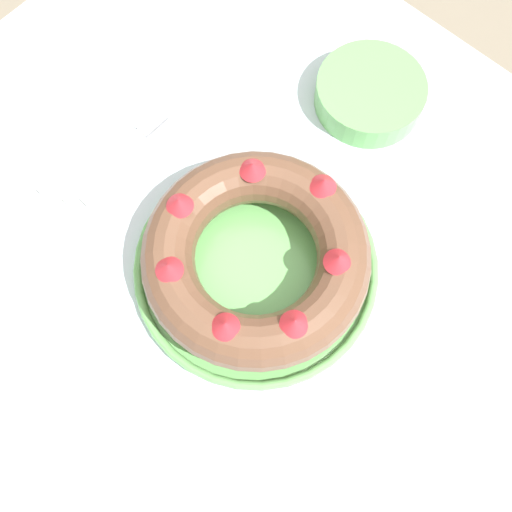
# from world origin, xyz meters

# --- Properties ---
(ground_plane) EXTENTS (8.00, 8.00, 0.00)m
(ground_plane) POSITION_xyz_m (0.00, 0.00, 0.00)
(ground_plane) COLOR gray
(dining_table) EXTENTS (1.13, 0.99, 0.75)m
(dining_table) POSITION_xyz_m (0.00, 0.00, 0.65)
(dining_table) COLOR silver
(dining_table) RESTS_ON ground_plane
(serving_dish) EXTENTS (0.33, 0.33, 0.02)m
(serving_dish) POSITION_xyz_m (0.02, -0.01, 0.76)
(serving_dish) COLOR #6BB760
(serving_dish) RESTS_ON dining_table
(bundt_cake) EXTENTS (0.30, 0.30, 0.09)m
(bundt_cake) POSITION_xyz_m (0.02, -0.01, 0.81)
(bundt_cake) COLOR brown
(bundt_cake) RESTS_ON serving_dish
(fork) EXTENTS (0.02, 0.21, 0.01)m
(fork) POSITION_xyz_m (-0.25, 0.00, 0.75)
(fork) COLOR white
(fork) RESTS_ON dining_table
(serving_knife) EXTENTS (0.02, 0.24, 0.01)m
(serving_knife) POSITION_xyz_m (-0.28, -0.03, 0.75)
(serving_knife) COLOR white
(serving_knife) RESTS_ON dining_table
(cake_knife) EXTENTS (0.02, 0.18, 0.01)m
(cake_knife) POSITION_xyz_m (-0.22, -0.02, 0.75)
(cake_knife) COLOR white
(cake_knife) RESTS_ON dining_table
(side_bowl) EXTENTS (0.16, 0.16, 0.04)m
(side_bowl) POSITION_xyz_m (-0.03, 0.30, 0.77)
(side_bowl) COLOR #6BB760
(side_bowl) RESTS_ON dining_table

